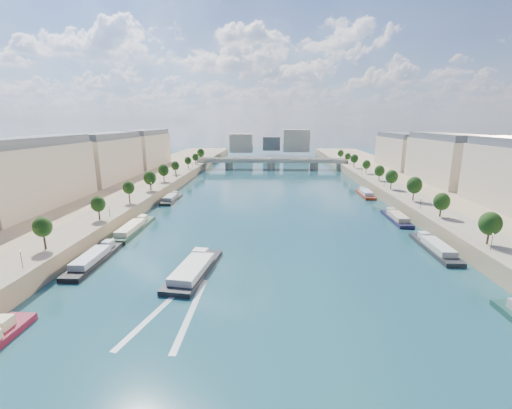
{
  "coord_description": "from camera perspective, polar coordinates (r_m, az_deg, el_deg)",
  "views": [
    {
      "loc": [
        -0.48,
        -34.58,
        35.29
      ],
      "look_at": [
        -5.86,
        89.18,
        5.0
      ],
      "focal_mm": 24.0,
      "sensor_mm": 36.0,
      "label": 1
    }
  ],
  "objects": [
    {
      "name": "skyline",
      "position": [
        354.72,
        3.13,
        10.39
      ],
      "size": [
        79.0,
        42.0,
        22.0
      ],
      "color": "#BAA78F",
      "rests_on": "ground"
    },
    {
      "name": "trees_right",
      "position": [
        156.83,
        23.22,
        3.52
      ],
      "size": [
        4.8,
        268.8,
        8.26
      ],
      "color": "#382B1E",
      "rests_on": "ground"
    },
    {
      "name": "quay_left",
      "position": [
        155.89,
        -24.89,
        0.3
      ],
      "size": [
        44.0,
        520.0,
        5.0
      ],
      "primitive_type": "cube",
      "color": "#9E8460",
      "rests_on": "ground"
    },
    {
      "name": "lamps_right",
      "position": [
        151.81,
        22.88,
        2.21
      ],
      "size": [
        0.36,
        200.36,
        4.28
      ],
      "color": "black",
      "rests_on": "ground"
    },
    {
      "name": "wake",
      "position": [
        70.28,
        -13.35,
        -16.79
      ],
      "size": [
        10.92,
        26.01,
        0.04
      ],
      "color": "silver",
      "rests_on": "ground"
    },
    {
      "name": "quay_right",
      "position": [
        156.33,
        30.04,
        -0.24
      ],
      "size": [
        44.0,
        520.0,
        5.0
      ],
      "primitive_type": "cube",
      "color": "#9E8460",
      "rests_on": "ground"
    },
    {
      "name": "trees_left",
      "position": [
        149.13,
        -19.03,
        3.41
      ],
      "size": [
        4.8,
        268.8,
        8.26
      ],
      "color": "#382B1E",
      "rests_on": "ground"
    },
    {
      "name": "pave_right",
      "position": [
        149.43,
        25.05,
        0.76
      ],
      "size": [
        14.0,
        520.0,
        0.1
      ],
      "primitive_type": "cube",
      "color": "gray",
      "rests_on": "quay_right"
    },
    {
      "name": "pave_left",
      "position": [
        149.06,
        -19.86,
        1.21
      ],
      "size": [
        14.0,
        520.0,
        0.1
      ],
      "primitive_type": "cube",
      "color": "gray",
      "rests_on": "quay_left"
    },
    {
      "name": "lamps_left",
      "position": [
        137.77,
        -19.76,
        1.41
      ],
      "size": [
        0.36,
        200.36,
        4.28
      ],
      "color": "black",
      "rests_on": "ground"
    },
    {
      "name": "bridge",
      "position": [
        259.52,
        2.6,
        7.04
      ],
      "size": [
        112.0,
        12.0,
        8.15
      ],
      "color": "#C1B79E",
      "rests_on": "ground"
    },
    {
      "name": "moored_barges_left",
      "position": [
        108.65,
        -22.27,
        -5.81
      ],
      "size": [
        5.0,
        130.52,
        3.6
      ],
      "color": "maroon",
      "rests_on": "ground"
    },
    {
      "name": "tour_barge",
      "position": [
        84.23,
        -10.31,
        -10.61
      ],
      "size": [
        10.22,
        25.47,
        3.57
      ],
      "rotation": [
        0.0,
        0.0,
        -0.13
      ],
      "color": "black",
      "rests_on": "ground"
    },
    {
      "name": "buildings_left",
      "position": [
        170.24,
        -27.45,
        5.85
      ],
      "size": [
        16.0,
        226.0,
        23.2
      ],
      "color": "#BAA78F",
      "rests_on": "ground"
    },
    {
      "name": "buildings_right",
      "position": [
        170.72,
        32.67,
        5.24
      ],
      "size": [
        16.0,
        226.0,
        23.2
      ],
      "color": "#BAA78F",
      "rests_on": "ground"
    },
    {
      "name": "ground",
      "position": [
        139.13,
        2.6,
        -0.97
      ],
      "size": [
        700.0,
        700.0,
        0.0
      ],
      "primitive_type": "plane",
      "color": "#0E2E3E",
      "rests_on": "ground"
    },
    {
      "name": "moored_barges_right",
      "position": [
        106.35,
        28.15,
        -6.86
      ],
      "size": [
        5.0,
        166.99,
        3.6
      ],
      "color": "black",
      "rests_on": "ground"
    }
  ]
}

